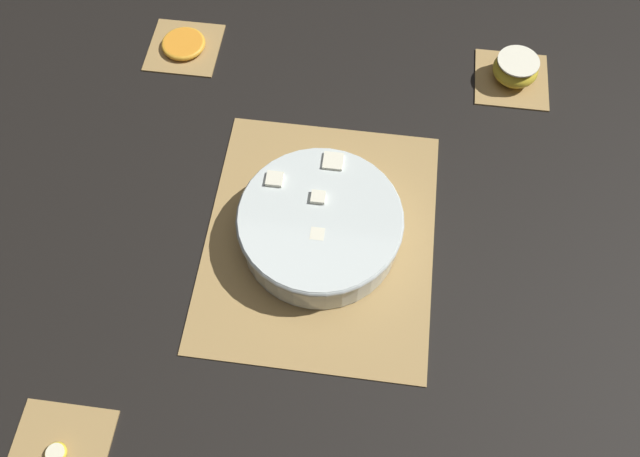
{
  "coord_description": "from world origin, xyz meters",
  "views": [
    {
      "loc": [
        -0.43,
        -0.06,
        0.85
      ],
      "look_at": [
        0.0,
        0.0,
        0.03
      ],
      "focal_mm": 35.0,
      "sensor_mm": 36.0,
      "label": 1
    }
  ],
  "objects_px": {
    "fruit_salad_bowl": "(320,225)",
    "orange_slice_whole": "(183,44)",
    "banana_coin_single": "(56,453)",
    "apple_half": "(516,69)"
  },
  "relations": [
    {
      "from": "orange_slice_whole",
      "to": "banana_coin_single",
      "type": "relative_size",
      "value": 2.81
    },
    {
      "from": "orange_slice_whole",
      "to": "banana_coin_single",
      "type": "height_order",
      "value": "orange_slice_whole"
    },
    {
      "from": "banana_coin_single",
      "to": "orange_slice_whole",
      "type": "bearing_deg",
      "value": 0.0
    },
    {
      "from": "fruit_salad_bowl",
      "to": "banana_coin_single",
      "type": "height_order",
      "value": "fruit_salad_bowl"
    },
    {
      "from": "orange_slice_whole",
      "to": "fruit_salad_bowl",
      "type": "bearing_deg",
      "value": -140.29
    },
    {
      "from": "fruit_salad_bowl",
      "to": "orange_slice_whole",
      "type": "bearing_deg",
      "value": 39.71
    },
    {
      "from": "fruit_salad_bowl",
      "to": "banana_coin_single",
      "type": "relative_size",
      "value": 8.6
    },
    {
      "from": "fruit_salad_bowl",
      "to": "banana_coin_single",
      "type": "bearing_deg",
      "value": 140.35
    },
    {
      "from": "fruit_salad_bowl",
      "to": "apple_half",
      "type": "distance_m",
      "value": 0.46
    },
    {
      "from": "fruit_salad_bowl",
      "to": "banana_coin_single",
      "type": "xyz_separation_m",
      "value": [
        -0.35,
        0.29,
        -0.03
      ]
    }
  ]
}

